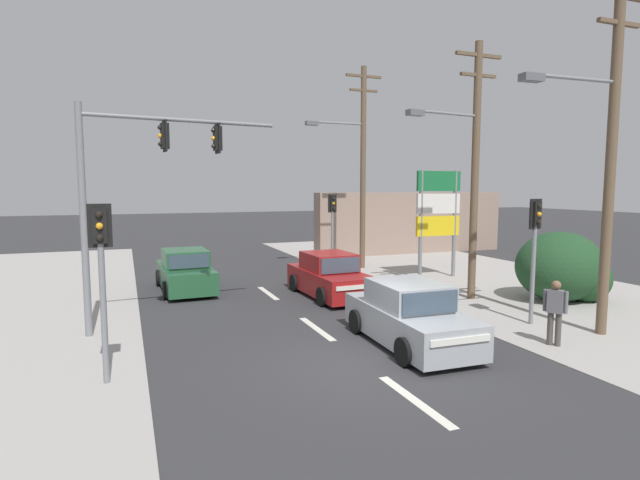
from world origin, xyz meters
name	(u,v)px	position (x,y,z in m)	size (l,w,h in m)	color
ground_plane	(365,364)	(0.00, 0.00, 0.00)	(140.00, 140.00, 0.00)	#303033
lane_dash_near	(414,400)	(0.00, -2.00, 0.00)	(0.20, 2.40, 0.01)	silver
lane_dash_mid	(317,329)	(0.00, 3.00, 0.00)	(0.20, 2.40, 0.01)	silver
lane_dash_far	(268,293)	(0.00, 8.00, 0.00)	(0.20, 2.40, 0.01)	silver
kerb_right_verge	(588,308)	(9.00, 2.00, 0.01)	(10.00, 44.00, 0.02)	#A39E99
utility_pole_foreground_right	(607,148)	(6.67, -0.23, 4.88)	(3.78, 0.40, 9.04)	brown
utility_pole_midground_right	(472,163)	(6.20, 4.47, 4.70)	(3.78, 0.59, 8.70)	brown
utility_pole_background_right	(360,161)	(5.65, 11.94, 5.10)	(3.78, 0.29, 9.49)	brown
traffic_signal_mast	(136,177)	(-4.50, 4.62, 4.15)	(5.26, 0.76, 6.00)	slate
pedestal_signal_right_kerb	(535,240)	(5.81, 1.16, 2.42)	(0.44, 0.30, 3.56)	slate
pedestal_signal_left_kerb	(101,263)	(-5.26, 0.88, 2.42)	(0.44, 0.29, 3.56)	slate
pedestal_signal_far_median	(332,219)	(4.25, 12.03, 2.42)	(0.44, 0.30, 3.56)	slate
shopping_plaza_sign	(438,209)	(7.62, 8.42, 2.98)	(2.10, 0.16, 4.60)	slate
roadside_bush	(564,269)	(9.05, 3.09, 1.13)	(3.12, 2.67, 2.39)	#1E4223
shopfront_wall_far	(411,223)	(11.00, 16.00, 1.80)	(12.00, 1.00, 3.60)	gray
sedan_kerbside_parked	(409,317)	(1.64, 0.88, 0.70)	(2.00, 4.29, 1.56)	#A3A8AD
sedan_oncoming_mid	(185,272)	(-2.77, 9.61, 0.70)	(1.99, 4.29, 1.56)	#235633
sedan_oncoming_near	(329,277)	(1.90, 6.70, 0.70)	(1.99, 4.29, 1.56)	maroon
pedestrian_at_kerb	(555,309)	(4.86, -0.54, 0.93)	(0.38, 0.48, 1.63)	#47423D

